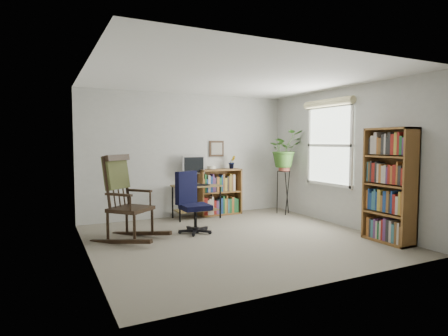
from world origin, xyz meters
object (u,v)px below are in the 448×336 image
rocking_chair (131,197)px  desk (196,202)px  office_chair (195,202)px  low_bookshelf (220,192)px  tall_bookshelf (389,185)px

rocking_chair → desk: bearing=-5.2°
office_chair → rocking_chair: size_ratio=0.78×
desk → low_bookshelf: bearing=12.1°
office_chair → desk: bearing=42.5°
tall_bookshelf → office_chair: bearing=142.9°
desk → tall_bookshelf: (1.87, -2.84, 0.51)m
tall_bookshelf → low_bookshelf: bearing=113.9°
office_chair → rocking_chair: 1.04m
desk → rocking_chair: (-1.48, -1.08, 0.33)m
desk → office_chair: office_chair is taller
tall_bookshelf → desk: bearing=123.4°
low_bookshelf → desk: bearing=-167.9°
low_bookshelf → rocking_chair: bearing=-149.6°
rocking_chair → office_chair: bearing=-41.5°
desk → rocking_chair: bearing=-144.0°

